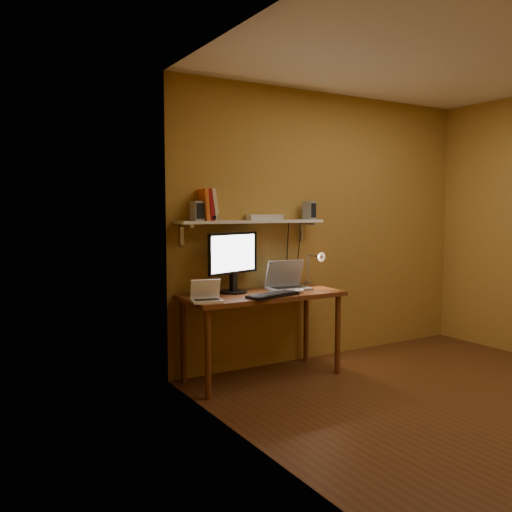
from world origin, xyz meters
TOP-DOWN VIEW (x-y plane):
  - room at (0.00, 0.00)m, footprint 3.44×3.24m
  - desk at (-0.95, 1.28)m, footprint 1.40×0.60m
  - wall_shelf at (-0.95, 1.47)m, footprint 1.40×0.25m
  - monitor at (-1.16, 1.42)m, footprint 0.56×0.31m
  - laptop at (-0.64, 1.36)m, footprint 0.38×0.29m
  - netbook at (-1.56, 1.13)m, footprint 0.26×0.22m
  - keyboard at (-0.97, 1.08)m, footprint 0.50×0.27m
  - mouse at (-0.67, 1.12)m, footprint 0.10×0.07m
  - desk_lamp at (-0.29, 1.41)m, footprint 0.09×0.23m
  - speaker_left at (-1.47, 1.47)m, footprint 0.10×0.10m
  - speaker_right at (-0.31, 1.48)m, footprint 0.12×0.12m
  - books at (-1.36, 1.49)m, footprint 0.15×0.19m
  - shelf_camera at (-1.34, 1.42)m, footprint 0.10×0.06m
  - router at (-0.82, 1.47)m, footprint 0.34×0.26m

SIDE VIEW (x-z plane):
  - desk at x=-0.95m, z-range 0.29..1.04m
  - keyboard at x=-0.97m, z-range 0.75..0.78m
  - mouse at x=-0.67m, z-range 0.75..0.79m
  - netbook at x=-1.56m, z-range 0.71..0.89m
  - laptop at x=-0.64m, z-range 0.69..0.95m
  - desk_lamp at x=-0.29m, z-range 0.77..1.15m
  - monitor at x=-1.16m, z-range 0.78..1.31m
  - room at x=0.00m, z-range -0.02..2.62m
  - wall_shelf at x=-0.95m, z-range 1.26..1.46m
  - router at x=-0.82m, z-range 1.38..1.42m
  - shelf_camera at x=-1.34m, z-range 1.38..1.43m
  - speaker_left at x=-1.47m, z-range 1.38..1.54m
  - speaker_right at x=-0.31m, z-range 1.38..1.55m
  - books at x=-1.36m, z-range 1.37..1.64m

